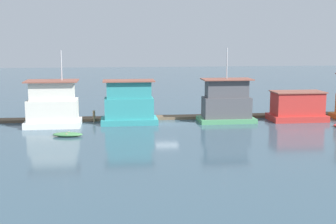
% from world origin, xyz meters
% --- Properties ---
extents(ground_plane, '(200.00, 200.00, 0.00)m').
position_xyz_m(ground_plane, '(0.00, 0.00, 0.00)').
color(ground_plane, '#385160').
extents(dock_walkway, '(59.60, 1.78, 0.30)m').
position_xyz_m(dock_walkway, '(0.00, 2.90, 0.15)').
color(dock_walkway, brown).
rests_on(dock_walkway, ground_plane).
extents(houseboat_white, '(5.78, 3.89, 7.99)m').
position_xyz_m(houseboat_white, '(-12.17, -0.35, 2.17)').
color(houseboat_white, white).
rests_on(houseboat_white, ground_plane).
extents(houseboat_teal, '(6.13, 3.46, 4.74)m').
position_xyz_m(houseboat_teal, '(-4.12, 0.40, 2.09)').
color(houseboat_teal, teal).
rests_on(houseboat_teal, ground_plane).
extents(houseboat_green, '(6.22, 3.56, 8.18)m').
position_xyz_m(houseboat_green, '(6.70, 0.19, 2.08)').
color(houseboat_green, '#4C9360').
rests_on(houseboat_green, ground_plane).
extents(houseboat_red, '(6.24, 3.63, 3.32)m').
position_xyz_m(houseboat_red, '(14.87, 0.03, 1.56)').
color(houseboat_red, red).
rests_on(houseboat_red, ground_plane).
extents(dinghy_green, '(3.02, 1.66, 0.38)m').
position_xyz_m(dinghy_green, '(-10.19, -5.81, 0.19)').
color(dinghy_green, '#47844C').
rests_on(dinghy_green, ground_plane).
extents(mooring_post_far_right, '(0.23, 0.23, 1.51)m').
position_xyz_m(mooring_post_far_right, '(18.31, 1.76, 0.76)').
color(mooring_post_far_right, brown).
rests_on(mooring_post_far_right, ground_plane).
extents(mooring_post_near_left, '(0.28, 0.28, 1.27)m').
position_xyz_m(mooring_post_near_left, '(-7.98, 1.76, 0.63)').
color(mooring_post_near_left, '#846B4C').
rests_on(mooring_post_near_left, ground_plane).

